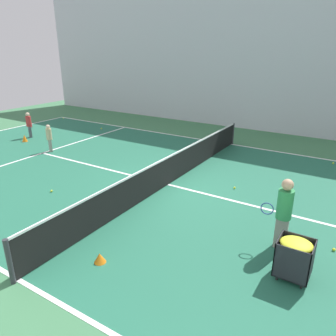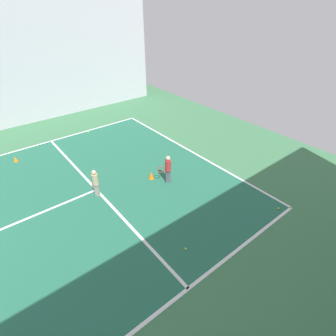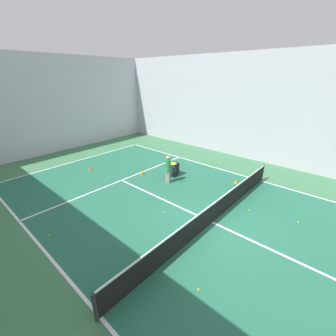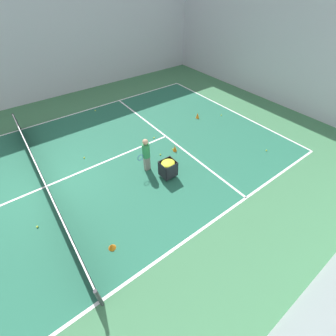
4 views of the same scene
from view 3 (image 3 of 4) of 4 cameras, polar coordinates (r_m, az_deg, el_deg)
ground_plane at (r=9.90m, az=11.12°, el=-13.38°), size 32.78×32.78×0.00m
court_playing_area at (r=9.89m, az=11.12°, el=-13.38°), size 10.77×22.39×0.00m
line_baseline_far at (r=17.58m, az=-21.72°, el=1.81°), size 10.77×0.10×0.00m
line_sideline_left at (r=7.10m, az=-16.73°, el=-32.57°), size 0.10×22.39×0.00m
line_sideline_right at (r=14.26m, az=22.45°, el=-3.02°), size 0.10×22.39×0.00m
line_service_far at (r=13.53m, az=-11.71°, el=-3.06°), size 10.77×0.10×0.00m
line_centre_service at (r=9.89m, az=11.12°, el=-13.36°), size 0.10×12.31×0.00m
hall_enclosure_right at (r=16.35m, az=28.46°, el=12.43°), size 0.15×29.08×7.23m
hall_enclosure_far at (r=19.74m, az=-27.82°, el=13.84°), size 17.16×0.15×7.23m
tennis_net at (r=9.62m, az=11.34°, el=-10.99°), size 11.07×0.10×0.95m
coach_at_net at (r=12.63m, az=0.02°, el=0.15°), size 0.35×0.66×1.63m
ball_cart at (r=13.69m, az=1.11°, el=0.43°), size 0.58×0.64×0.84m
training_cone_0 at (r=13.45m, az=16.92°, el=-3.27°), size 0.25×0.25×0.21m
training_cone_1 at (r=15.36m, az=-19.14°, el=-0.05°), size 0.20×0.20×0.34m
training_cone_4 at (r=13.91m, az=-6.50°, el=-1.26°), size 0.19×0.19×0.32m
tennis_ball_0 at (r=10.25m, az=-0.77°, el=-11.25°), size 0.07×0.07×0.07m
tennis_ball_1 at (r=10.12m, az=-28.09°, el=-14.83°), size 0.07×0.07×0.07m
tennis_ball_3 at (r=16.82m, az=-19.51°, el=1.35°), size 0.07×0.07×0.07m
tennis_ball_4 at (r=13.35m, az=-4.72°, el=-2.84°), size 0.07×0.07×0.07m
tennis_ball_5 at (r=7.37m, az=7.75°, el=-28.29°), size 0.07×0.07×0.07m
tennis_ball_7 at (r=13.87m, az=-6.83°, el=-1.93°), size 0.07×0.07×0.07m
tennis_ball_9 at (r=12.94m, az=-10.82°, el=-4.05°), size 0.07×0.07×0.07m
tennis_ball_10 at (r=11.11m, az=30.14°, el=-11.79°), size 0.07×0.07×0.07m
tennis_ball_11 at (r=11.05m, az=19.92°, el=-10.04°), size 0.07×0.07×0.07m
tennis_ball_12 at (r=18.19m, az=-7.89°, el=4.01°), size 0.07×0.07×0.07m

